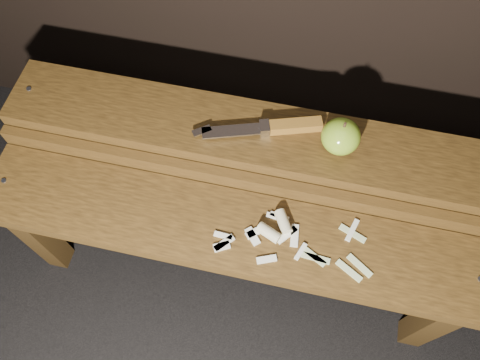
% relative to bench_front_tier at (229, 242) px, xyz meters
% --- Properties ---
extents(ground, '(60.00, 60.00, 0.00)m').
position_rel_bench_front_tier_xyz_m(ground, '(0.00, 0.06, -0.35)').
color(ground, black).
extents(bench_front_tier, '(1.20, 0.20, 0.42)m').
position_rel_bench_front_tier_xyz_m(bench_front_tier, '(0.00, 0.00, 0.00)').
color(bench_front_tier, '#34210D').
rests_on(bench_front_tier, ground).
extents(bench_rear_tier, '(1.20, 0.21, 0.50)m').
position_rel_bench_front_tier_xyz_m(bench_rear_tier, '(0.00, 0.23, 0.06)').
color(bench_rear_tier, '#34210D').
rests_on(bench_rear_tier, ground).
extents(apple, '(0.09, 0.09, 0.09)m').
position_rel_bench_front_tier_xyz_m(apple, '(0.21, 0.23, 0.19)').
color(apple, olive).
rests_on(apple, bench_rear_tier).
extents(knife, '(0.30, 0.12, 0.03)m').
position_rel_bench_front_tier_xyz_m(knife, '(0.07, 0.25, 0.16)').
color(knife, brown).
rests_on(knife, bench_rear_tier).
extents(apple_scraps, '(0.36, 0.15, 0.03)m').
position_rel_bench_front_tier_xyz_m(apple_scraps, '(0.12, 0.02, 0.07)').
color(apple_scraps, beige).
rests_on(apple_scraps, bench_front_tier).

